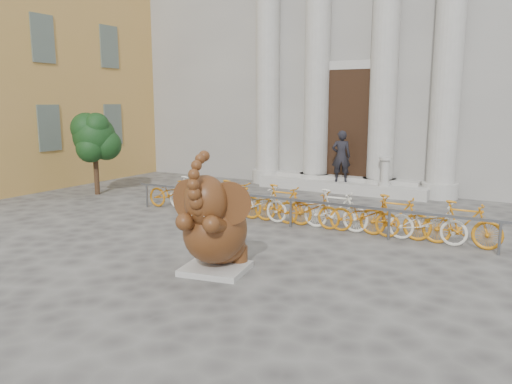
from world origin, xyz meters
The scene contains 9 objects.
ground centered at (0.00, 0.00, 0.00)m, with size 80.00×80.00×0.00m, color #474442.
classical_building centered at (0.00, 14.93, 5.98)m, with size 22.00×10.70×12.00m.
entrance_steps centered at (0.00, 9.40, 0.18)m, with size 6.00×1.20×0.36m, color #A8A59E.
ochre_building centered at (-13.00, 6.00, 6.00)m, with size 8.00×14.00×12.00m, color tan.
elephant_statue centered at (0.93, 0.16, 0.82)m, with size 1.49×1.76×2.27m.
bike_rack centered at (0.64, 4.16, 0.50)m, with size 9.85×0.53×1.00m.
tree centered at (-6.98, 4.69, 1.92)m, with size 1.58×1.44×2.75m.
pedestrian centered at (0.00, 9.23, 1.25)m, with size 0.65×0.42×1.77m, color black.
balustrade_post centered at (1.57, 9.10, 0.80)m, with size 0.39×0.39×0.96m.
Camera 1 is at (5.95, -7.08, 3.09)m, focal length 35.00 mm.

